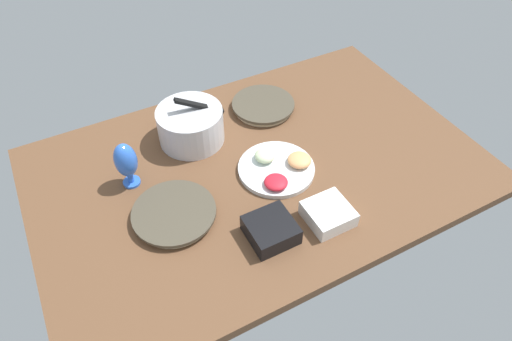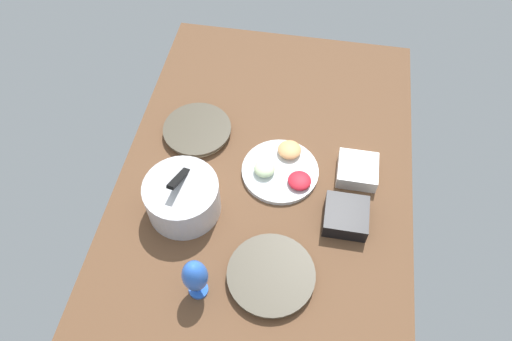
{
  "view_description": "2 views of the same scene",
  "coord_description": "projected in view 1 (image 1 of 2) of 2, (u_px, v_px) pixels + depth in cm",
  "views": [
    {
      "loc": [
        -55.46,
        -102.44,
        117.93
      ],
      "look_at": [
        -3.67,
        -4.59,
        3.62
      ],
      "focal_mm": 31.92,
      "sensor_mm": 36.0,
      "label": 1
    },
    {
      "loc": [
        -93.48,
        -13.01,
        141.94
      ],
      "look_at": [
        1.37,
        3.35,
        3.62
      ],
      "focal_mm": 33.54,
      "sensor_mm": 36.0,
      "label": 2
    }
  ],
  "objects": [
    {
      "name": "ground_plane",
      "position": [
        259.0,
        170.0,
        1.67
      ],
      "size": [
        160.0,
        104.0,
        4.0
      ],
      "primitive_type": "cube",
      "color": "brown"
    },
    {
      "name": "dinner_plate_left",
      "position": [
        174.0,
        214.0,
        1.48
      ],
      "size": [
        27.58,
        27.58,
        3.05
      ],
      "color": "beige",
      "rests_on": "ground_plane"
    },
    {
      "name": "dinner_plate_right",
      "position": [
        263.0,
        106.0,
        1.88
      ],
      "size": [
        25.82,
        25.82,
        3.08
      ],
      "color": "beige",
      "rests_on": "ground_plane"
    },
    {
      "name": "mixing_bowl",
      "position": [
        191.0,
        124.0,
        1.71
      ],
      "size": [
        25.87,
        24.81,
        19.79
      ],
      "color": "silver",
      "rests_on": "ground_plane"
    },
    {
      "name": "fruit_platter",
      "position": [
        278.0,
        168.0,
        1.63
      ],
      "size": [
        27.62,
        27.62,
        5.52
      ],
      "color": "silver",
      "rests_on": "ground_plane"
    },
    {
      "name": "hurricane_glass_blue",
      "position": [
        126.0,
        162.0,
        1.52
      ],
      "size": [
        7.71,
        7.71,
        18.01
      ],
      "color": "blue",
      "rests_on": "ground_plane"
    },
    {
      "name": "square_bowl_black",
      "position": [
        271.0,
        229.0,
        1.42
      ],
      "size": [
        14.44,
        14.44,
        6.28
      ],
      "color": "black",
      "rests_on": "ground_plane"
    },
    {
      "name": "square_bowl_white",
      "position": [
        328.0,
        213.0,
        1.47
      ],
      "size": [
        14.0,
        14.0,
        5.5
      ],
      "color": "white",
      "rests_on": "ground_plane"
    }
  ]
}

